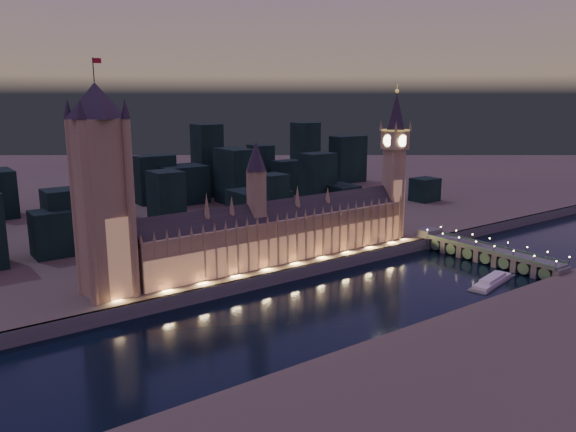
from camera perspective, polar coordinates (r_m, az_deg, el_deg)
ground_plane at (r=325.19m, az=5.04°, el=-8.35°), size 2000.00×2000.00×0.00m
north_bank at (r=783.03m, az=-20.77°, el=3.37°), size 2000.00×960.00×8.00m
embankment_wall at (r=353.96m, az=0.68°, el=-5.88°), size 2000.00×2.50×8.00m
palace_of_westminster at (r=366.67m, az=-0.64°, el=-1.60°), size 202.00×22.29×78.00m
victoria_tower at (r=307.80m, az=-18.43°, el=3.31°), size 31.68×31.68×124.17m
elizabeth_tower at (r=426.35m, az=10.78°, el=6.28°), size 18.00×18.00×113.46m
westminster_bridge at (r=415.44m, az=19.18°, el=-3.53°), size 16.48×113.00×15.90m
river_boat at (r=371.10m, az=20.05°, el=-6.18°), size 50.02×21.94×4.50m
city_backdrop at (r=536.12m, az=-9.79°, el=3.31°), size 487.52×215.63×89.39m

